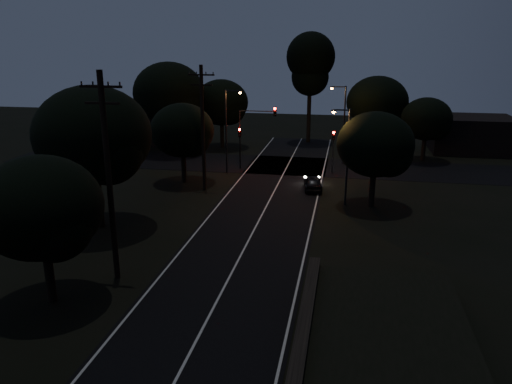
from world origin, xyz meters
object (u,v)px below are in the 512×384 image
(signal_right, at_px, (333,144))
(tall_pine, at_px, (310,63))
(utility_pole_mid, at_px, (109,175))
(streetlight_a, at_px, (228,126))
(utility_pole_far, at_px, (203,127))
(car, at_px, (313,183))
(streetlight_b, at_px, (342,119))
(signal_mast, at_px, (257,126))
(signal_left, at_px, (240,141))
(streetlight_c, at_px, (346,150))

(signal_right, bearing_deg, tall_pine, 103.49)
(utility_pole_mid, bearing_deg, streetlight_a, 88.27)
(streetlight_a, bearing_deg, utility_pole_far, -96.59)
(streetlight_a, distance_m, car, 10.32)
(signal_right, relative_size, car, 1.11)
(signal_right, relative_size, streetlight_b, 0.51)
(signal_mast, distance_m, streetlight_b, 9.15)
(signal_mast, bearing_deg, car, -45.62)
(tall_pine, relative_size, signal_right, 3.29)
(signal_right, distance_m, car, 6.77)
(utility_pole_far, distance_m, streetlight_b, 16.51)
(streetlight_a, bearing_deg, signal_left, 70.41)
(tall_pine, relative_size, car, 3.65)
(utility_pole_far, xyz_separation_m, signal_left, (1.40, 7.99, -2.65))
(utility_pole_far, relative_size, streetlight_c, 1.40)
(tall_pine, height_order, signal_mast, tall_pine)
(utility_pole_mid, relative_size, signal_left, 2.68)
(utility_pole_mid, xyz_separation_m, streetlight_c, (11.83, 15.00, -1.39))
(utility_pole_mid, distance_m, streetlight_c, 19.15)
(streetlight_a, bearing_deg, signal_right, 11.34)
(utility_pole_far, bearing_deg, car, 10.73)
(utility_pole_far, distance_m, signal_right, 13.53)
(streetlight_b, relative_size, car, 2.17)
(utility_pole_mid, bearing_deg, signal_left, 86.79)
(streetlight_a, bearing_deg, tall_pine, 69.64)
(signal_mast, relative_size, streetlight_a, 0.78)
(streetlight_a, relative_size, car, 2.17)
(streetlight_c, distance_m, car, 5.90)
(streetlight_c, bearing_deg, streetlight_a, 144.31)
(utility_pole_mid, bearing_deg, tall_pine, 80.07)
(signal_left, relative_size, signal_right, 1.00)
(signal_mast, xyz_separation_m, car, (6.11, -6.25, -3.71))
(tall_pine, bearing_deg, utility_pole_far, -106.93)
(streetlight_c, bearing_deg, signal_left, 136.24)
(signal_left, bearing_deg, utility_pole_far, -99.94)
(signal_mast, distance_m, streetlight_a, 3.13)
(utility_pole_mid, distance_m, utility_pole_far, 17.00)
(utility_pole_mid, relative_size, utility_pole_far, 1.05)
(signal_mast, distance_m, car, 9.50)
(signal_left, height_order, streetlight_b, streetlight_b)
(utility_pole_mid, distance_m, signal_left, 25.19)
(streetlight_c, relative_size, car, 2.03)
(tall_pine, relative_size, streetlight_c, 1.80)
(tall_pine, bearing_deg, streetlight_c, -79.07)
(signal_left, xyz_separation_m, signal_mast, (1.69, 0.00, 1.50))
(utility_pole_mid, relative_size, streetlight_b, 1.38)
(utility_pole_far, height_order, signal_left, utility_pole_far)
(streetlight_b, distance_m, car, 11.21)
(utility_pole_far, bearing_deg, streetlight_c, -9.60)
(tall_pine, bearing_deg, car, -84.09)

